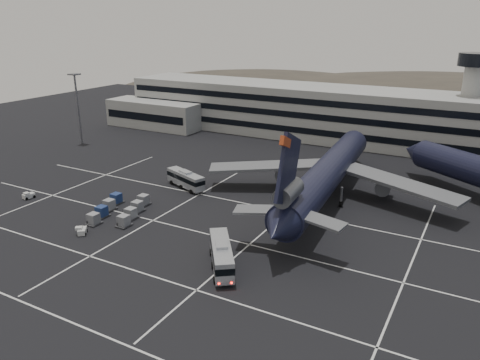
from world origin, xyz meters
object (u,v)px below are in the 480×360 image
bus_far (186,179)px  uld_cluster (120,209)px  bus_near (221,254)px  trijet_main (327,174)px  tug_a (28,196)px

bus_far → uld_cluster: bus_far is taller
bus_far → uld_cluster: bearing=-167.1°
bus_near → bus_far: 32.31m
trijet_main → bus_near: size_ratio=5.70×
tug_a → uld_cluster: (19.98, 2.62, 0.35)m
trijet_main → tug_a: bearing=-157.3°
bus_near → trijet_main: bearing=46.2°
bus_near → uld_cluster: (-24.52, 7.21, -1.14)m
bus_far → trijet_main: bearing=-55.5°
trijet_main → bus_near: (-4.15, -29.83, -3.18)m
trijet_main → bus_near: 30.28m
trijet_main → bus_near: bearing=-102.6°
trijet_main → uld_cluster: trijet_main is taller
bus_near → bus_far: size_ratio=1.00×
tug_a → uld_cluster: bearing=16.9°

